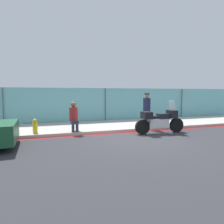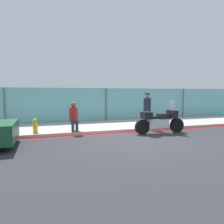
% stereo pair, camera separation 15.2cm
% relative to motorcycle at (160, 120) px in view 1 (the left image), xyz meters
% --- Properties ---
extents(ground_plane, '(120.00, 120.00, 0.00)m').
position_rel_motorcycle_xyz_m(ground_plane, '(-1.31, -0.61, -0.57)').
color(ground_plane, '#2D2D33').
extents(sidewalk, '(40.57, 3.25, 0.14)m').
position_rel_motorcycle_xyz_m(sidewalk, '(-1.31, 2.28, -0.50)').
color(sidewalk, '#ADA89E').
rests_on(sidewalk, ground_plane).
extents(curb_paint_stripe, '(40.57, 0.18, 0.01)m').
position_rel_motorcycle_xyz_m(curb_paint_stripe, '(-1.31, 0.57, -0.56)').
color(curb_paint_stripe, red).
rests_on(curb_paint_stripe, ground_plane).
extents(storefront_fence, '(38.54, 0.17, 2.05)m').
position_rel_motorcycle_xyz_m(storefront_fence, '(-1.31, 3.99, 0.46)').
color(storefront_fence, '#6BB2B7').
rests_on(storefront_fence, ground_plane).
extents(motorcycle, '(2.31, 0.54, 1.42)m').
position_rel_motorcycle_xyz_m(motorcycle, '(0.00, 0.00, 0.00)').
color(motorcycle, black).
rests_on(motorcycle, ground_plane).
extents(officer_standing, '(0.36, 0.36, 1.61)m').
position_rel_motorcycle_xyz_m(officer_standing, '(0.04, 1.25, 0.39)').
color(officer_standing, '#191E38').
rests_on(officer_standing, sidewalk).
extents(person_seated_on_curb, '(0.38, 0.65, 1.25)m').
position_rel_motorcycle_xyz_m(person_seated_on_curb, '(-3.56, 1.10, 0.25)').
color(person_seated_on_curb, '#2D3342').
rests_on(person_seated_on_curb, sidewalk).
extents(fire_hydrant, '(0.19, 0.24, 0.57)m').
position_rel_motorcycle_xyz_m(fire_hydrant, '(-5.14, 1.11, -0.15)').
color(fire_hydrant, gold).
rests_on(fire_hydrant, sidewalk).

